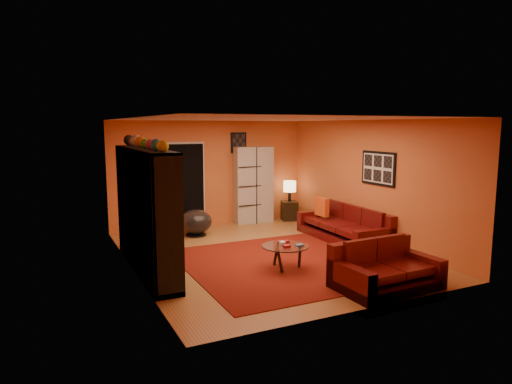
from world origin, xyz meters
name	(u,v)px	position (x,y,z in m)	size (l,w,h in m)	color
floor	(265,254)	(0.00, 0.00, 0.00)	(6.00, 6.00, 0.00)	#935C2D
ceiling	(265,119)	(0.00, 0.00, 2.60)	(6.00, 6.00, 0.00)	white
wall_back	(211,173)	(0.00, 3.00, 1.30)	(6.00, 6.00, 0.00)	#CD602D
wall_front	(367,216)	(0.00, -3.00, 1.30)	(6.00, 6.00, 0.00)	#CD602D
wall_left	(131,197)	(-2.50, 0.00, 1.30)	(6.00, 6.00, 0.00)	#CD602D
wall_right	(369,181)	(2.50, 0.00, 1.30)	(6.00, 6.00, 0.00)	#CD602D
rug	(287,263)	(0.10, -0.70, 0.01)	(3.60, 3.60, 0.01)	#59100A
doorway	(184,186)	(-0.70, 2.96, 1.02)	(0.95, 0.10, 2.04)	black
wall_art_right	(378,168)	(2.48, -0.30, 1.60)	(0.03, 1.00, 0.70)	black
wall_art_back	(239,143)	(0.75, 2.98, 2.05)	(0.42, 0.03, 0.52)	black
entertainment_unit	(146,210)	(-2.27, 0.00, 1.05)	(0.45, 3.00, 2.10)	black
tv	(148,214)	(-2.23, 0.04, 0.98)	(0.12, 0.90, 0.52)	black
sofa	(346,227)	(2.14, 0.28, 0.28)	(1.01, 2.37, 0.85)	#48090A
loveseat	(383,269)	(0.82, -2.41, 0.28)	(1.61, 1.00, 0.85)	#48090A
throw_pillow	(322,207)	(1.95, 0.96, 0.63)	(0.12, 0.42, 0.42)	#EE561A
coffee_table	(285,248)	(-0.10, -0.99, 0.37)	(0.82, 0.82, 0.41)	silver
storage_cabinet	(253,185)	(1.07, 2.80, 0.97)	(0.97, 0.43, 1.95)	#B9B4AB
bowl_chair	(196,222)	(-0.73, 2.03, 0.32)	(0.73, 0.73, 0.59)	black
side_table	(289,211)	(2.04, 2.61, 0.25)	(0.40, 0.40, 0.50)	black
table_lamp	(290,187)	(2.04, 2.61, 0.89)	(0.33, 0.33, 0.54)	black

